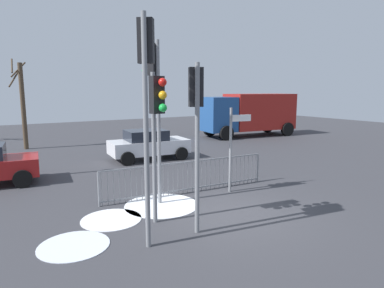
# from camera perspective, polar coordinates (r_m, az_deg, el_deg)

# --- Properties ---
(ground_plane) EXTENTS (60.00, 60.00, 0.00)m
(ground_plane) POSITION_cam_1_polar(r_m,az_deg,el_deg) (9.63, 6.40, -11.59)
(ground_plane) COLOR #38383D
(traffic_light_mid_right) EXTENTS (0.35, 0.57, 3.84)m
(traffic_light_mid_right) POSITION_cam_1_polar(r_m,az_deg,el_deg) (8.26, -5.99, 4.99)
(traffic_light_mid_right) COLOR slate
(traffic_light_mid_right) RESTS_ON ground
(traffic_light_rear_left) EXTENTS (0.38, 0.54, 4.02)m
(traffic_light_rear_left) POSITION_cam_1_polar(r_m,az_deg,el_deg) (7.84, 0.68, 5.81)
(traffic_light_rear_left) COLOR slate
(traffic_light_rear_left) RESTS_ON ground
(traffic_light_rear_right) EXTENTS (0.44, 0.49, 4.81)m
(traffic_light_rear_right) POSITION_cam_1_polar(r_m,az_deg,el_deg) (9.90, -6.52, 9.76)
(traffic_light_rear_right) COLOR slate
(traffic_light_rear_right) RESTS_ON ground
(traffic_light_foreground_left) EXTENTS (0.44, 0.49, 4.94)m
(traffic_light_foreground_left) POSITION_cam_1_polar(r_m,az_deg,el_deg) (7.14, -7.76, 10.74)
(traffic_light_foreground_left) COLOR slate
(traffic_light_foreground_left) RESTS_ON ground
(direction_sign_post) EXTENTS (0.78, 0.19, 2.83)m
(direction_sign_post) POSITION_cam_1_polar(r_m,az_deg,el_deg) (11.23, 6.85, -0.17)
(direction_sign_post) COLOR slate
(direction_sign_post) RESTS_ON ground
(pedestrian_guard_railing) EXTENTS (5.91, 0.49, 1.07)m
(pedestrian_guard_railing) POSITION_cam_1_polar(r_m,az_deg,el_deg) (11.22, -0.73, -5.55)
(pedestrian_guard_railing) COLOR slate
(pedestrian_guard_railing) RESTS_ON ground
(car_white_near) EXTENTS (3.93, 2.20, 1.47)m
(car_white_near) POSITION_cam_1_polar(r_m,az_deg,el_deg) (16.62, -7.42, -0.02)
(car_white_near) COLOR silver
(car_white_near) RESTS_ON ground
(delivery_truck) EXTENTS (7.28, 3.43, 3.10)m
(delivery_truck) POSITION_cam_1_polar(r_m,az_deg,el_deg) (25.21, 9.67, 5.28)
(delivery_truck) COLOR maroon
(delivery_truck) RESTS_ON ground
(bare_tree_centre) EXTENTS (1.04, 1.05, 5.14)m
(bare_tree_centre) POSITION_cam_1_polar(r_m,az_deg,el_deg) (21.55, -26.84, 6.14)
(bare_tree_centre) COLOR #473828
(bare_tree_centre) RESTS_ON ground
(snow_patch_kerb) EXTENTS (1.55, 1.55, 0.01)m
(snow_patch_kerb) POSITION_cam_1_polar(r_m,az_deg,el_deg) (8.17, -19.43, -15.96)
(snow_patch_kerb) COLOR silver
(snow_patch_kerb) RESTS_ON ground
(snow_patch_island) EXTENTS (1.59, 1.59, 0.01)m
(snow_patch_island) POSITION_cam_1_polar(r_m,az_deg,el_deg) (9.38, -13.54, -12.35)
(snow_patch_island) COLOR white
(snow_patch_island) RESTS_ON ground
(snow_patch_verge) EXTENTS (2.20, 2.20, 0.01)m
(snow_patch_verge) POSITION_cam_1_polar(r_m,az_deg,el_deg) (10.21, -5.20, -10.30)
(snow_patch_verge) COLOR white
(snow_patch_verge) RESTS_ON ground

